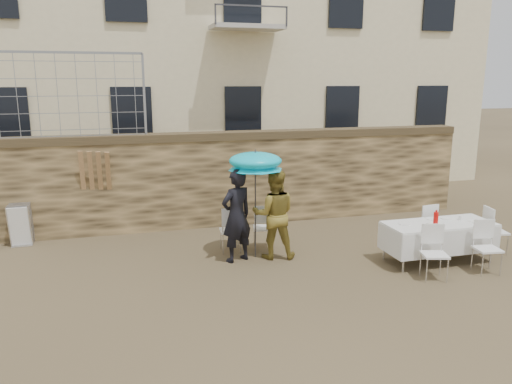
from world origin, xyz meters
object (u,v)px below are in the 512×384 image
object	(u,v)px
woman_dress	(274,214)
couple_chair_left	(231,229)
man_suit	(237,216)
umbrella	(255,164)
chair_stack_right	(22,222)
table_chair_front_left	(435,253)
soda_bottle	(436,219)
table_chair_front_right	(488,248)
table_chair_side	(496,230)
table_chair_back	(423,225)
banquet_table	(439,225)
couple_chair_right	(264,226)

from	to	relation	value
woman_dress	couple_chair_left	bearing A→B (deg)	-22.99
man_suit	umbrella	world-z (taller)	umbrella
woman_dress	chair_stack_right	distance (m)	5.46
woman_dress	table_chair_front_left	distance (m)	3.02
woman_dress	chair_stack_right	size ratio (longest dim) A/B	1.92
soda_bottle	table_chair_front_right	xyz separation A→B (m)	(0.70, -0.60, -0.43)
man_suit	soda_bottle	world-z (taller)	man_suit
table_chair_front_right	table_chair_side	xyz separation A→B (m)	(0.90, 0.85, 0.00)
soda_bottle	table_chair_side	xyz separation A→B (m)	(1.60, 0.25, -0.43)
table_chair_back	man_suit	bearing A→B (deg)	-9.73
banquet_table	soda_bottle	distance (m)	0.30
umbrella	couple_chair_left	bearing A→B (deg)	131.63
table_chair_front_left	table_chair_back	distance (m)	1.74
umbrella	chair_stack_right	world-z (taller)	umbrella
man_suit	chair_stack_right	distance (m)	4.79
soda_bottle	chair_stack_right	distance (m)	8.48
umbrella	table_chair_front_left	distance (m)	3.61
banquet_table	woman_dress	bearing A→B (deg)	160.26
couple_chair_right	man_suit	bearing A→B (deg)	50.34
table_chair_front_left	table_chair_back	world-z (taller)	same
woman_dress	table_chair_side	xyz separation A→B (m)	(4.38, -0.97, -0.40)
woman_dress	soda_bottle	xyz separation A→B (m)	(2.78, -1.22, 0.02)
table_chair_front_left	table_chair_front_right	xyz separation A→B (m)	(1.10, 0.00, 0.00)
man_suit	umbrella	size ratio (longest dim) A/B	0.91
woman_dress	couple_chair_left	world-z (taller)	woman_dress
umbrella	table_chair_back	xyz separation A→B (m)	(3.53, -0.37, -1.39)
man_suit	table_chair_front_right	world-z (taller)	man_suit
table_chair_back	banquet_table	bearing A→B (deg)	70.15
banquet_table	couple_chair_left	bearing A→B (deg)	156.53
couple_chair_right	table_chair_back	xyz separation A→B (m)	(3.23, -0.82, 0.00)
woman_dress	table_chair_front_left	world-z (taller)	woman_dress
table_chair_front_right	table_chair_back	xyz separation A→B (m)	(-0.30, 1.55, 0.00)
couple_chair_left	table_chair_front_right	bearing A→B (deg)	154.87
banquet_table	chair_stack_right	size ratio (longest dim) A/B	2.28
banquet_table	table_chair_back	distance (m)	0.86
table_chair_side	chair_stack_right	world-z (taller)	table_chair_side
couple_chair_left	soda_bottle	distance (m)	3.97
banquet_table	table_chair_front_right	bearing A→B (deg)	-56.31
soda_bottle	table_chair_front_left	distance (m)	0.84
umbrella	couple_chair_right	size ratio (longest dim) A/B	2.07
umbrella	table_chair_side	xyz separation A→B (m)	(4.73, -1.07, -1.39)
umbrella	soda_bottle	distance (m)	3.53
man_suit	table_chair_side	distance (m)	5.24
table_chair_front_right	umbrella	bearing A→B (deg)	161.73
table_chair_front_left	chair_stack_right	world-z (taller)	table_chair_front_left
woman_dress	table_chair_back	size ratio (longest dim) A/B	1.84
table_chair_front_right	table_chair_side	bearing A→B (deg)	51.72
table_chair_front_left	table_chair_front_right	bearing A→B (deg)	15.48
table_chair_side	table_chair_front_right	bearing A→B (deg)	144.24
couple_chair_left	table_chair_front_right	world-z (taller)	same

